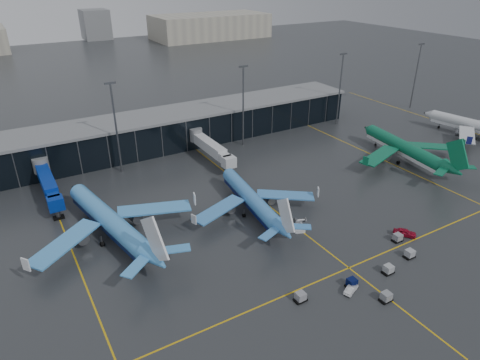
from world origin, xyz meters
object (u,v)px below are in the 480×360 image
airliner_arkefly (107,210)px  airliner_klm_near (251,190)px  airliner_aer_lingus (405,140)px  mobile_airstair (299,227)px  airliner_ba (477,119)px  baggage_carts (374,272)px  service_van_white (351,289)px  service_van_red (405,232)px

airliner_arkefly → airliner_klm_near: size_ratio=1.18×
airliner_aer_lingus → mobile_airstair: (-49.79, -14.59, -5.65)m
airliner_ba → baggage_carts: (-83.40, -35.12, -5.51)m
airliner_arkefly → baggage_carts: (39.13, -37.99, -5.92)m
service_van_white → airliner_arkefly: bearing=17.2°
airliner_klm_near → baggage_carts: size_ratio=1.19×
mobile_airstair → service_van_white: size_ratio=1.02×
airliner_ba → baggage_carts: airliner_ba is taller
airliner_aer_lingus → mobile_airstair: 52.19m
mobile_airstair → airliner_klm_near: bearing=135.2°
mobile_airstair → service_van_white: bearing=-78.7°
airliner_klm_near → airliner_aer_lingus: size_ratio=0.88×
airliner_arkefly → airliner_ba: size_ratio=1.07×
airliner_ba → mobile_airstair: 87.66m
airliner_klm_near → airliner_ba: (91.08, 3.37, 0.61)m
service_van_red → mobile_airstair: bearing=102.4°
service_van_white → baggage_carts: bearing=-102.0°
airliner_arkefly → service_van_white: 51.09m
airliner_klm_near → baggage_carts: 33.03m
airliner_aer_lingus → mobile_airstair: bearing=-154.7°
airliner_aer_lingus → service_van_white: airliner_aer_lingus is taller
baggage_carts → mobile_airstair: mobile_airstair is taller
airliner_klm_near → service_van_white: 33.39m
airliner_aer_lingus → baggage_carts: airliner_aer_lingus is taller
airliner_klm_near → service_van_white: size_ratio=9.83×
baggage_carts → service_van_white: baggage_carts is taller
airliner_aer_lingus → service_van_white: bearing=-137.8°
airliner_arkefly → airliner_aer_lingus: (86.22, -3.80, -0.26)m
service_van_red → airliner_ba: bearing=-17.8°
airliner_arkefly → airliner_aer_lingus: airliner_arkefly is taller
airliner_klm_near → service_van_red: 34.94m
airliner_arkefly → mobile_airstair: airliner_arkefly is taller
airliner_arkefly → mobile_airstair: bearing=-37.2°
service_van_white → airliner_aer_lingus: bearing=-78.9°
airliner_arkefly → mobile_airstair: 41.24m
baggage_carts → airliner_klm_near: bearing=103.6°
airliner_klm_near → baggage_carts: (7.68, -31.75, -4.90)m
airliner_aer_lingus → service_van_red: size_ratio=8.80×
airliner_arkefly → airliner_klm_near: 32.08m
airliner_arkefly → baggage_carts: bearing=-54.5°
airliner_aer_lingus → airliner_ba: airliner_aer_lingus is taller
airliner_aer_lingus → airliner_ba: bearing=10.4°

